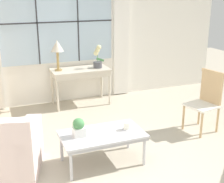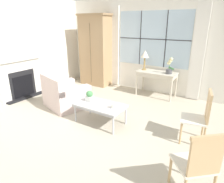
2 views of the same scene
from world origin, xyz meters
TOP-DOWN VIEW (x-y plane):
  - ground_plane at (0.00, 0.00)m, footprint 14.00×14.00m
  - wall_back_windowed at (0.00, 3.02)m, footprint 7.20×0.14m
  - wall_left at (-3.03, 0.60)m, footprint 0.06×7.20m
  - fireplace at (-2.91, 0.44)m, footprint 0.34×1.36m
  - armoire at (-1.89, 2.67)m, footprint 1.09×0.61m
  - console_table at (0.32, 2.66)m, footprint 1.13×0.55m
  - table_lamp at (-0.10, 2.71)m, footprint 0.24×0.24m
  - potted_orchid at (0.68, 2.65)m, footprint 0.22×0.17m
  - armchair_upholstered at (-1.34, 0.63)m, footprint 1.20×1.13m
  - side_chair_wooden at (1.87, 0.76)m, footprint 0.52×0.52m
  - accent_chair_wooden at (2.08, -0.58)m, footprint 0.62×0.62m
  - coffee_table at (-0.05, 0.38)m, footprint 1.08×0.61m
  - potted_plant_small at (-0.36, 0.41)m, footprint 0.15×0.15m
  - pillar_candle at (0.29, 0.37)m, footprint 0.12×0.12m

SIDE VIEW (x-z plane):
  - ground_plane at x=0.00m, z-range 0.00..0.00m
  - armchair_upholstered at x=-1.34m, z-range -0.14..0.72m
  - coffee_table at x=-0.05m, z-range 0.17..0.61m
  - pillar_candle at x=0.29m, z-range 0.42..0.54m
  - accent_chair_wooden at x=2.08m, z-range 0.06..1.01m
  - side_chair_wooden at x=1.87m, z-range 0.06..1.04m
  - potted_plant_small at x=-0.36m, z-range 0.43..0.68m
  - console_table at x=0.32m, z-range 0.28..1.01m
  - fireplace at x=-2.91m, z-range -0.34..1.66m
  - potted_orchid at x=0.68m, z-range 0.68..1.14m
  - table_lamp at x=-0.10m, z-range 0.88..1.47m
  - armoire at x=-1.89m, z-range 0.01..2.35m
  - wall_back_windowed at x=0.00m, z-range 0.00..2.80m
  - wall_left at x=-3.03m, z-range 0.00..2.80m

